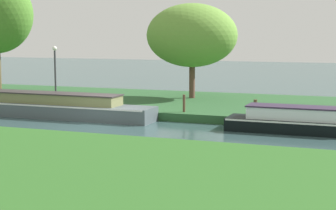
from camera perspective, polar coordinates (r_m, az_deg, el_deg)
ground_plane at (r=25.91m, az=-7.13°, el=-1.99°), size 120.00×120.00×0.00m
riverbank_far at (r=32.16m, az=-1.29°, el=0.23°), size 72.00×10.00×0.40m
slate_barge at (r=28.37m, az=-11.42°, el=-0.15°), size 10.12×1.72×1.24m
black_narrowboat at (r=24.25m, az=13.16°, el=-1.61°), size 5.99×1.69×1.12m
willow_tree_centre at (r=32.54m, az=2.41°, el=7.10°), size 5.37×4.13×5.49m
lamp_post at (r=30.93m, az=-11.43°, el=3.76°), size 0.24×0.24×3.08m
mooring_post_near at (r=26.01m, az=8.88°, el=-0.26°), size 0.17×0.17×0.75m
mooring_post_far at (r=26.93m, az=1.64°, el=0.18°), size 0.13×0.13×0.84m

